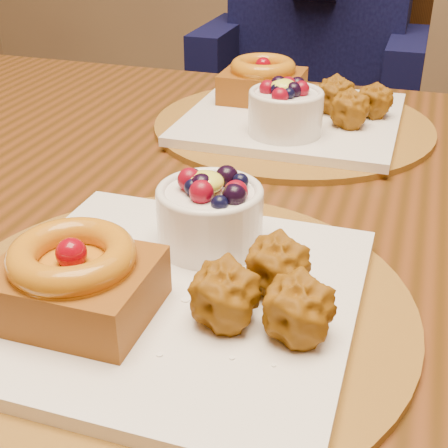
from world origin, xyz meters
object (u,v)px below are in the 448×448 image
(dining_table, at_px, (248,255))
(chair_far, at_px, (331,126))
(place_setting_far, at_px, (291,110))
(place_setting_near, at_px, (171,280))

(dining_table, distance_m, chair_far, 0.87)
(dining_table, height_order, chair_far, chair_far)
(dining_table, distance_m, place_setting_far, 0.24)
(place_setting_far, bearing_deg, place_setting_near, -89.98)
(place_setting_near, height_order, place_setting_far, same)
(chair_far, bearing_deg, dining_table, -103.41)
(dining_table, relative_size, chair_far, 1.66)
(dining_table, bearing_deg, place_setting_near, -90.77)
(place_setting_far, distance_m, chair_far, 0.69)
(dining_table, xyz_separation_m, chair_far, (-0.03, 0.86, -0.14))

